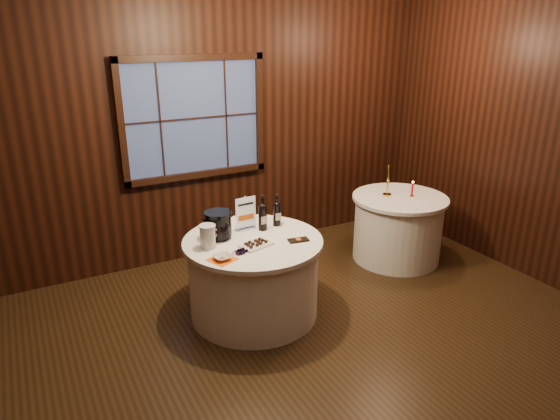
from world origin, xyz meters
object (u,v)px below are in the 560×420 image
grape_bunch (242,251)px  ice_bucket (218,225)px  brass_candlestick (388,184)px  port_bottle_right (277,212)px  chocolate_box (298,240)px  sign_stand (245,218)px  chocolate_plate (256,244)px  port_bottle_left (263,215)px  main_table (254,277)px  cracker_bowl (222,257)px  glass_pitcher (208,236)px  side_table (398,228)px  red_candle (412,191)px

grape_bunch → ice_bucket: bearing=97.0°
grape_bunch → brass_candlestick: size_ratio=0.50×
port_bottle_right → chocolate_box: bearing=-85.1°
sign_stand → chocolate_plate: bearing=-104.8°
port_bottle_left → main_table: bearing=-134.0°
port_bottle_left → grape_bunch: size_ratio=1.89×
port_bottle_right → cracker_bowl: size_ratio=2.17×
port_bottle_left → glass_pitcher: bearing=-162.9°
chocolate_box → glass_pitcher: 0.81m
side_table → chocolate_box: 1.78m
port_bottle_right → grape_bunch: (-0.57, -0.42, -0.12)m
ice_bucket → chocolate_box: bearing=-32.8°
main_table → brass_candlestick: 2.00m
chocolate_plate → glass_pitcher: 0.43m
side_table → chocolate_plate: (-2.04, -0.44, 0.40)m
sign_stand → main_table: bearing=-103.1°
ice_bucket → cracker_bowl: ice_bucket is taller
port_bottle_right → glass_pitcher: size_ratio=1.53×
grape_bunch → main_table: bearing=46.7°
side_table → chocolate_box: bearing=-162.3°
grape_bunch → chocolate_plate: bearing=25.7°
grape_bunch → brass_candlestick: (2.11, 0.63, 0.11)m
cracker_bowl → red_candle: 2.56m
ice_bucket → sign_stand: bearing=14.5°
sign_stand → port_bottle_right: sign_stand is taller
glass_pitcher → brass_candlestick: bearing=-14.3°
ice_bucket → grape_bunch: ice_bucket is taller
side_table → ice_bucket: size_ratio=4.20×
chocolate_box → cracker_bowl: (-0.75, -0.04, 0.01)m
port_bottle_right → red_candle: (1.76, 0.04, -0.06)m
ice_bucket → glass_pitcher: 0.21m
glass_pitcher → red_candle: glass_pitcher is taller
sign_stand → chocolate_box: bearing=-60.5°
sign_stand → ice_bucket: size_ratio=1.30×
port_bottle_left → chocolate_plate: size_ratio=1.09×
grape_bunch → red_candle: 2.37m
port_bottle_left → brass_candlestick: bearing=12.2°
port_bottle_left → chocolate_box: port_bottle_left is taller
main_table → grape_bunch: grape_bunch is taller
side_table → ice_bucket: bearing=-176.7°
ice_bucket → red_candle: ice_bucket is taller
port_bottle_left → grape_bunch: bearing=-131.3°
sign_stand → brass_candlestick: size_ratio=0.92×
port_bottle_left → port_bottle_right: (0.17, 0.03, -0.01)m
chocolate_box → grape_bunch: bearing=-169.8°
ice_bucket → red_candle: bearing=1.6°
sign_stand → ice_bucket: bearing=-169.0°
main_table → ice_bucket: size_ratio=4.98×
side_table → brass_candlestick: bearing=136.0°
side_table → chocolate_box: size_ratio=5.86×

